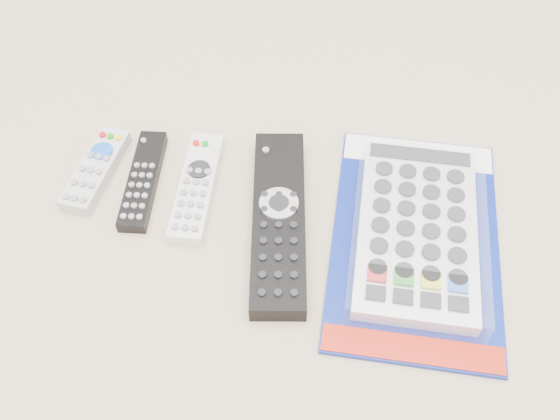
# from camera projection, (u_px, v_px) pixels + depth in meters

# --- Properties ---
(remote_small_grey) EXTENTS (0.06, 0.14, 0.02)m
(remote_small_grey) POSITION_uv_depth(u_px,v_px,m) (96.00, 170.00, 0.81)
(remote_small_grey) COLOR #ACACAF
(remote_small_grey) RESTS_ON ground
(remote_slim_black) EXTENTS (0.04, 0.16, 0.02)m
(remote_slim_black) POSITION_uv_depth(u_px,v_px,m) (143.00, 180.00, 0.80)
(remote_slim_black) COLOR black
(remote_slim_black) RESTS_ON ground
(remote_silver_dvd) EXTENTS (0.05, 0.17, 0.02)m
(remote_silver_dvd) POSITION_uv_depth(u_px,v_px,m) (197.00, 187.00, 0.79)
(remote_silver_dvd) COLOR silver
(remote_silver_dvd) RESTS_ON ground
(remote_large_black) EXTENTS (0.08, 0.27, 0.03)m
(remote_large_black) POSITION_uv_depth(u_px,v_px,m) (279.00, 220.00, 0.75)
(remote_large_black) COLOR black
(remote_large_black) RESTS_ON ground
(jumbo_remote_packaged) EXTENTS (0.22, 0.34, 0.04)m
(jumbo_remote_packaged) POSITION_uv_depth(u_px,v_px,m) (417.00, 228.00, 0.74)
(jumbo_remote_packaged) COLOR navy
(jumbo_remote_packaged) RESTS_ON ground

